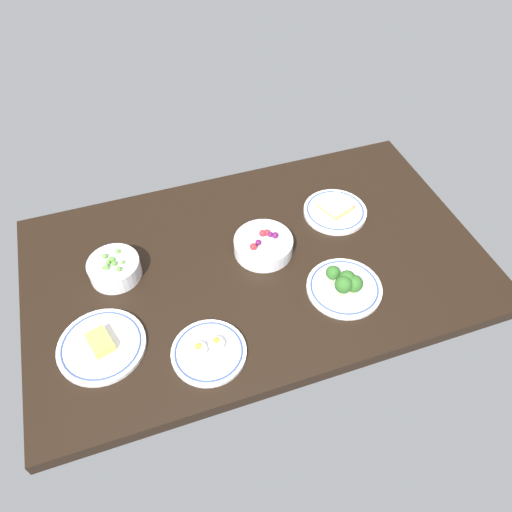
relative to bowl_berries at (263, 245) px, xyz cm
name	(u,v)px	position (x,y,z in cm)	size (l,w,h in cm)	color
dining_table	(256,265)	(3.35, 2.92, -4.78)	(134.47, 81.15, 4.00)	black
bowl_berries	(263,245)	(0.00, 0.00, 0.00)	(17.79, 17.79, 6.83)	silver
plate_broccoli	(345,285)	(-16.46, 21.65, -0.37)	(21.34, 21.34, 8.25)	silver
plate_eggs	(209,351)	(24.97, 28.76, -1.77)	(19.38, 19.38, 4.40)	silver
plate_sandwich	(335,210)	(-27.46, -7.93, -1.34)	(20.35, 20.35, 4.76)	silver
bowl_peas	(114,268)	(43.50, -4.94, 0.36)	(14.93, 14.93, 7.03)	silver
plate_cheese	(101,345)	(50.62, 18.15, -1.82)	(22.73, 22.73, 3.84)	silver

